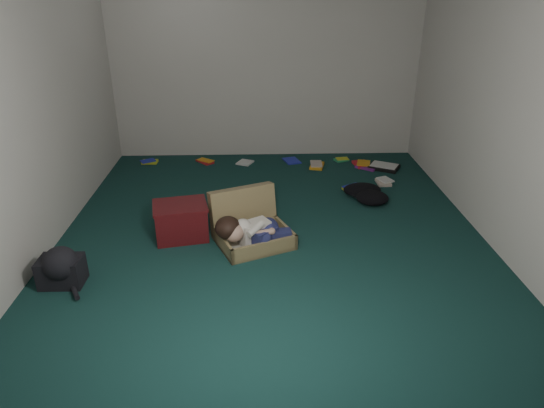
{
  "coord_description": "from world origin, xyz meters",
  "views": [
    {
      "loc": [
        -0.14,
        -4.17,
        2.23
      ],
      "look_at": [
        0.0,
        -0.15,
        0.35
      ],
      "focal_mm": 32.0,
      "sensor_mm": 36.0,
      "label": 1
    }
  ],
  "objects": [
    {
      "name": "wall_left",
      "position": [
        -2.0,
        0.0,
        1.3
      ],
      "size": [
        0.0,
        4.5,
        4.5
      ],
      "primitive_type": "plane",
      "rotation": [
        1.57,
        0.0,
        1.57
      ],
      "color": "silver",
      "rests_on": "ground"
    },
    {
      "name": "backpack",
      "position": [
        -1.7,
        -0.86,
        0.13
      ],
      "size": [
        0.42,
        0.34,
        0.25
      ],
      "primitive_type": null,
      "rotation": [
        0.0,
        0.0,
        -0.01
      ],
      "color": "black",
      "rests_on": "floor"
    },
    {
      "name": "wall_front",
      "position": [
        0.0,
        -2.25,
        1.3
      ],
      "size": [
        4.5,
        0.0,
        4.5
      ],
      "primitive_type": "plane",
      "rotation": [
        -1.57,
        0.0,
        0.0
      ],
      "color": "silver",
      "rests_on": "ground"
    },
    {
      "name": "floor",
      "position": [
        0.0,
        0.0,
        0.0
      ],
      "size": [
        4.5,
        4.5,
        0.0
      ],
      "primitive_type": "plane",
      "color": "#123431",
      "rests_on": "ground"
    },
    {
      "name": "book_scatter",
      "position": [
        0.42,
        1.69,
        0.01
      ],
      "size": [
        3.13,
        1.27,
        0.02
      ],
      "color": "#C9D325",
      "rests_on": "floor"
    },
    {
      "name": "wall_back",
      "position": [
        0.0,
        2.25,
        1.3
      ],
      "size": [
        4.5,
        0.0,
        4.5
      ],
      "primitive_type": "plane",
      "rotation": [
        1.57,
        0.0,
        0.0
      ],
      "color": "silver",
      "rests_on": "ground"
    },
    {
      "name": "maroon_bin",
      "position": [
        -0.85,
        -0.11,
        0.17
      ],
      "size": [
        0.56,
        0.48,
        0.34
      ],
      "rotation": [
        0.0,
        0.0,
        0.2
      ],
      "color": "#4C0F12",
      "rests_on": "floor"
    },
    {
      "name": "suitcase",
      "position": [
        -0.21,
        -0.18,
        0.14
      ],
      "size": [
        0.83,
        0.82,
        0.47
      ],
      "rotation": [
        0.0,
        0.0,
        0.4
      ],
      "color": "olive",
      "rests_on": "floor"
    },
    {
      "name": "person",
      "position": [
        -0.18,
        -0.35,
        0.18
      ],
      "size": [
        0.71,
        0.37,
        0.29
      ],
      "rotation": [
        0.0,
        0.0,
        0.4
      ],
      "color": "white",
      "rests_on": "suitcase"
    },
    {
      "name": "paper_tray",
      "position": [
        1.51,
        1.63,
        0.02
      ],
      "size": [
        0.44,
        0.41,
        0.05
      ],
      "rotation": [
        0.0,
        0.0,
        -0.5
      ],
      "color": "black",
      "rests_on": "floor"
    },
    {
      "name": "clothing_pile",
      "position": [
        1.13,
        0.68,
        0.07
      ],
      "size": [
        0.53,
        0.49,
        0.14
      ],
      "primitive_type": null,
      "rotation": [
        0.0,
        0.0,
        -0.35
      ],
      "color": "black",
      "rests_on": "floor"
    },
    {
      "name": "wall_right",
      "position": [
        2.0,
        0.0,
        1.3
      ],
      "size": [
        0.0,
        4.5,
        4.5
      ],
      "primitive_type": "plane",
      "rotation": [
        1.57,
        0.0,
        -1.57
      ],
      "color": "silver",
      "rests_on": "ground"
    }
  ]
}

